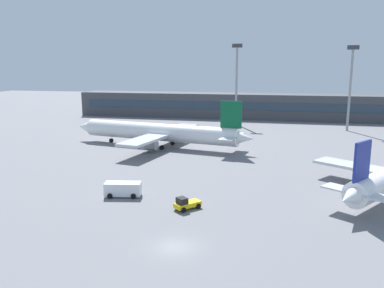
{
  "coord_description": "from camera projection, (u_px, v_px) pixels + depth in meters",
  "views": [
    {
      "loc": [
        10.08,
        -36.72,
        18.51
      ],
      "look_at": [
        -7.17,
        40.0,
        3.0
      ],
      "focal_mm": 36.56,
      "sensor_mm": 36.0,
      "label": 1
    }
  ],
  "objects": [
    {
      "name": "floodlight_tower_east",
      "position": [
        351.0,
        82.0,
        112.95
      ],
      "size": [
        3.2,
        0.8,
        24.63
      ],
      "color": "gray",
      "rests_on": "ground_plane"
    },
    {
      "name": "baggage_tug_yellow",
      "position": [
        186.0,
        204.0,
        51.57
      ],
      "size": [
        3.51,
        3.69,
        1.75
      ],
      "color": "yellow",
      "rests_on": "ground_plane"
    },
    {
      "name": "floodlight_tower_west",
      "position": [
        237.0,
        78.0,
        126.09
      ],
      "size": [
        3.2,
        0.8,
        25.81
      ],
      "color": "gray",
      "rests_on": "ground_plane"
    },
    {
      "name": "terminal_building",
      "position": [
        251.0,
        106.0,
        142.91
      ],
      "size": [
        129.57,
        12.13,
        9.0
      ],
      "color": "#3F4247",
      "rests_on": "ground_plane"
    },
    {
      "name": "service_van_white",
      "position": [
        123.0,
        189.0,
        56.74
      ],
      "size": [
        5.49,
        3.07,
        2.08
      ],
      "color": "white",
      "rests_on": "ground_plane"
    },
    {
      "name": "ground_plane",
      "position": [
        226.0,
        160.0,
        79.19
      ],
      "size": [
        400.0,
        400.0,
        0.0
      ],
      "primitive_type": "plane",
      "color": "slate"
    },
    {
      "name": "airplane_mid",
      "position": [
        158.0,
        132.0,
        91.8
      ],
      "size": [
        45.99,
        32.43,
        11.42
      ],
      "color": "white",
      "rests_on": "ground_plane"
    }
  ]
}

